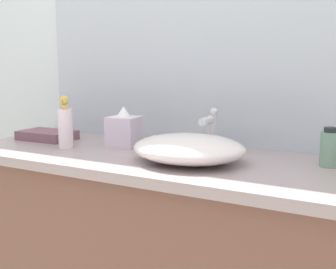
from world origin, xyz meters
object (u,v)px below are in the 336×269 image
(folded_hand_towel, at_px, (47,135))
(lotion_bottle, at_px, (330,148))
(tissue_box, at_px, (124,130))
(sink_basin, at_px, (189,148))
(soap_dispenser, at_px, (65,126))

(folded_hand_towel, bearing_deg, lotion_bottle, 2.94)
(tissue_box, distance_m, folded_hand_towel, 0.38)
(sink_basin, distance_m, tissue_box, 0.36)
(sink_basin, xyz_separation_m, tissue_box, (-0.34, 0.12, 0.02))
(sink_basin, bearing_deg, lotion_bottle, 19.93)
(soap_dispenser, bearing_deg, lotion_bottle, 9.54)
(lotion_bottle, bearing_deg, soap_dispenser, -170.46)
(sink_basin, bearing_deg, tissue_box, 160.20)
(folded_hand_towel, bearing_deg, sink_basin, -7.31)
(lotion_bottle, relative_size, tissue_box, 0.79)
(soap_dispenser, relative_size, lotion_bottle, 1.62)
(sink_basin, height_order, lotion_bottle, lotion_bottle)
(tissue_box, relative_size, folded_hand_towel, 0.69)
(soap_dispenser, height_order, tissue_box, soap_dispenser)
(lotion_bottle, xyz_separation_m, folded_hand_towel, (-1.13, -0.06, -0.04))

